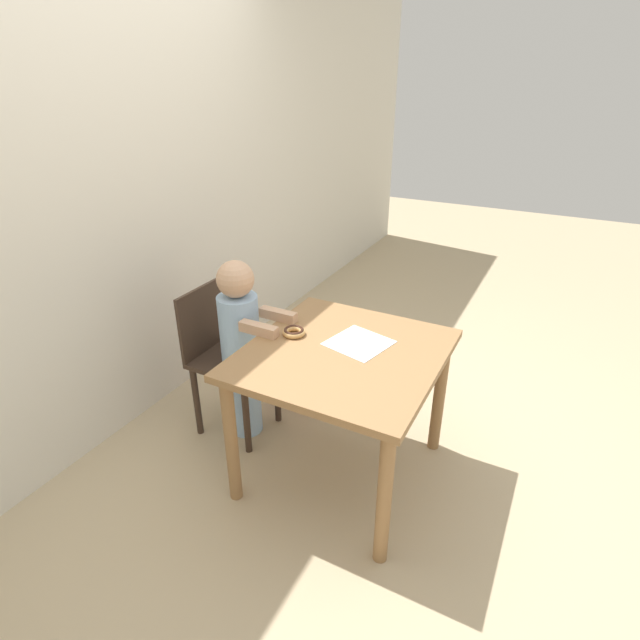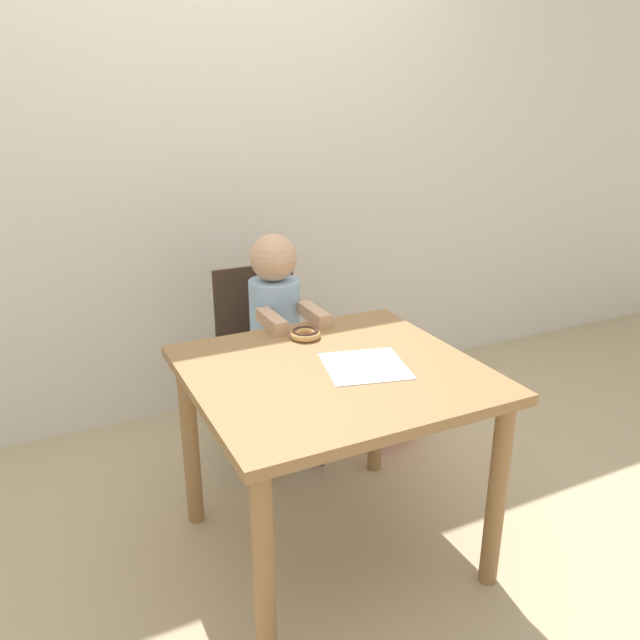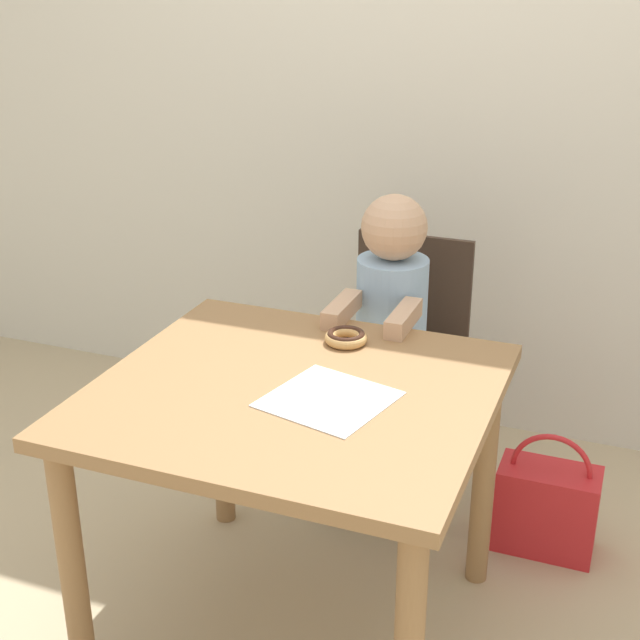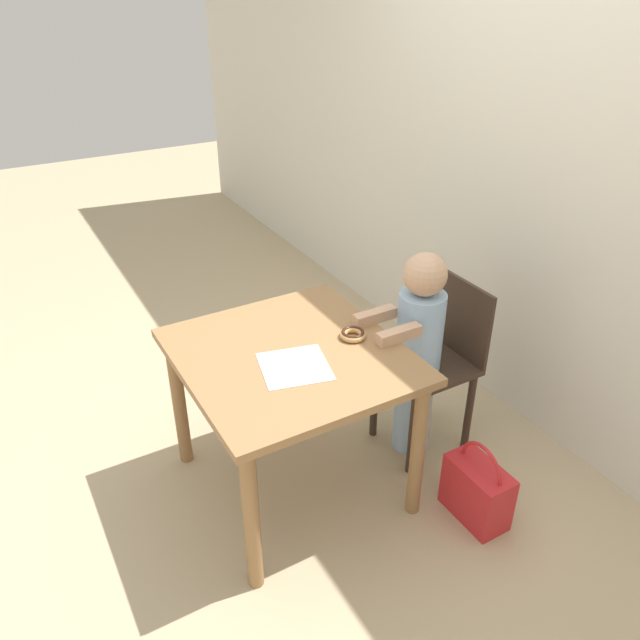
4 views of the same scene
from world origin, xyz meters
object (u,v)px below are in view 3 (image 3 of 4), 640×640
chair (399,366)px  handbag (547,506)px  child_figure (390,352)px  donut (346,337)px

chair → handbag: (0.50, -0.14, -0.30)m
chair → child_figure: size_ratio=0.82×
chair → handbag: chair is taller
child_figure → handbag: child_figure is taller
child_figure → donut: bearing=-93.4°
chair → donut: (-0.02, -0.45, 0.28)m
child_figure → handbag: bearing=-3.8°
child_figure → donut: (-0.02, -0.33, 0.18)m
chair → donut: size_ratio=7.52×
donut → handbag: bearing=30.0°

